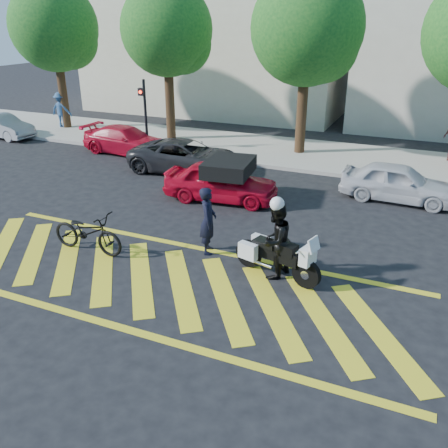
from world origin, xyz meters
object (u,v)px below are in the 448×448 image
at_px(parked_far_left, 3,126).
at_px(police_motorcycle, 275,255).
at_px(red_convertible, 221,182).
at_px(bicycle, 87,232).
at_px(officer_moto, 275,241).
at_px(parked_left, 126,140).
at_px(parked_mid_right, 398,182).
at_px(officer_bike, 208,221).
at_px(parked_mid_left, 186,156).

bearing_deg(parked_far_left, police_motorcycle, -110.30).
relative_size(police_motorcycle, red_convertible, 0.60).
bearing_deg(bicycle, officer_moto, -81.31).
distance_m(parked_left, parked_mid_right, 11.81).
bearing_deg(officer_bike, parked_mid_right, -55.14).
distance_m(police_motorcycle, parked_mid_right, 6.84).
relative_size(parked_far_left, parked_left, 0.85).
bearing_deg(officer_moto, bicycle, -66.38).
xyz_separation_m(police_motorcycle, parked_mid_left, (-5.78, 6.48, 0.08)).
xyz_separation_m(officer_bike, parked_mid_right, (4.17, 5.98, -0.26)).
height_order(officer_bike, officer_moto, officer_moto).
bearing_deg(parked_left, parked_mid_right, -94.24).
bearing_deg(parked_mid_left, parked_left, 65.70).
xyz_separation_m(red_convertible, parked_mid_right, (5.42, 2.32, -0.01)).
relative_size(parked_far_left, parked_mid_left, 0.78).
distance_m(officer_moto, red_convertible, 5.28).
bearing_deg(bicycle, parked_left, 28.79).
bearing_deg(bicycle, parked_mid_right, -44.10).
bearing_deg(bicycle, parked_far_left, 54.96).
distance_m(bicycle, police_motorcycle, 4.95).
xyz_separation_m(red_convertible, parked_far_left, (-13.76, 3.72, -0.07)).
bearing_deg(officer_bike, bicycle, 92.66).
height_order(red_convertible, parked_left, red_convertible).
distance_m(parked_far_left, parked_left, 7.45).
bearing_deg(red_convertible, parked_mid_left, 40.90).
distance_m(police_motorcycle, parked_mid_left, 8.69).
relative_size(bicycle, parked_far_left, 0.60).
relative_size(red_convertible, parked_left, 0.92).
bearing_deg(parked_far_left, parked_mid_right, -89.60).
bearing_deg(police_motorcycle, red_convertible, 143.20).
distance_m(police_motorcycle, parked_left, 12.38).
height_order(officer_bike, bicycle, officer_bike).
xyz_separation_m(police_motorcycle, parked_far_left, (-17.00, 7.88, 0.03)).
bearing_deg(parked_far_left, parked_left, -85.43).
xyz_separation_m(officer_moto, parked_far_left, (-16.99, 7.89, -0.35)).
relative_size(red_convertible, parked_mid_left, 0.84).
relative_size(police_motorcycle, parked_mid_right, 0.61).
bearing_deg(officer_moto, officer_bike, -89.25).
height_order(officer_bike, parked_mid_left, officer_bike).
distance_m(officer_moto, parked_left, 12.38).
distance_m(officer_bike, red_convertible, 3.88).
relative_size(bicycle, parked_left, 0.51).
bearing_deg(parked_mid_right, bicycle, 137.71).
bearing_deg(police_motorcycle, parked_mid_right, 86.73).
bearing_deg(parked_left, red_convertible, -117.93).
relative_size(parked_left, parked_mid_right, 1.11).
bearing_deg(officer_bike, parked_far_left, 43.57).
relative_size(officer_moto, red_convertible, 0.49).
distance_m(red_convertible, parked_far_left, 14.25).
bearing_deg(parked_mid_left, parked_far_left, 78.96).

